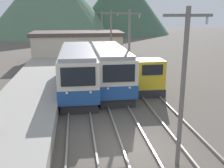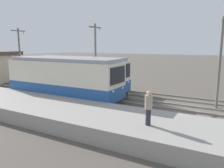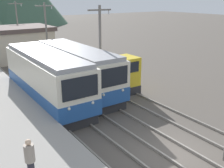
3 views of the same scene
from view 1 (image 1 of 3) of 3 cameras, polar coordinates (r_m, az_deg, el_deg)
name	(u,v)px [view 1 (image 1 of 3)]	position (r m, az deg, el deg)	size (l,w,h in m)	color
ground_plane	(133,149)	(13.75, 4.53, -13.93)	(200.00, 200.00, 0.00)	#564F47
platform_left	(3,150)	(13.74, -22.57, -13.03)	(4.50, 54.00, 0.92)	gray
track_left	(81,151)	(13.45, -6.71, -14.37)	(1.54, 60.00, 0.14)	gray
track_center	(137,148)	(13.76, 5.37, -13.60)	(1.54, 60.00, 0.14)	gray
track_right	(193,144)	(14.68, 17.12, -12.30)	(1.54, 60.00, 0.14)	gray
commuter_train_left	(78,73)	(22.32, -7.48, 2.46)	(2.84, 10.59, 3.83)	#28282B
commuter_train_center	(109,70)	(23.23, -0.57, 3.03)	(2.84, 10.46, 3.76)	#28282B
shunting_locomotive	(143,76)	(23.46, 6.87, 1.70)	(2.40, 6.02, 3.00)	#28282B
catenary_mast_near	(183,85)	(11.32, 15.22, -0.14)	(2.00, 0.20, 6.96)	slate
catenary_mast_mid	(129,49)	(21.92, 3.78, 7.70)	(2.00, 0.20, 6.96)	slate
catenary_mast_far	(111,36)	(32.95, -0.20, 10.32)	(2.00, 0.20, 6.96)	slate
catenary_mast_distant	(102,30)	(44.10, -2.20, 11.60)	(2.00, 0.20, 6.96)	slate
station_building	(78,46)	(37.98, -7.51, 8.22)	(12.60, 6.30, 4.06)	beige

